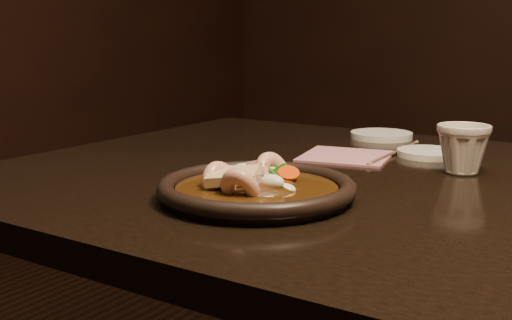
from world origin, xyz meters
The scene contains 8 objects.
table centered at (0.00, 0.00, 0.67)m, with size 1.60×0.90×0.75m.
plate centered at (-0.29, -0.20, 0.76)m, with size 0.27×0.27×0.03m.
stirfry centered at (-0.29, -0.20, 0.77)m, with size 0.13×0.15×0.06m.
saucer_left centered at (-0.34, 0.36, 0.76)m, with size 0.13×0.13×0.01m, color white.
saucer_right centered at (-0.19, 0.22, 0.76)m, with size 0.11×0.11×0.01m, color white.
tea_cup centered at (-0.10, 0.11, 0.79)m, with size 0.08×0.08×0.08m, color beige.
chopsticks centered at (-0.25, 0.20, 0.75)m, with size 0.02×0.26×0.01m.
napkin centered at (-0.31, 0.13, 0.75)m, with size 0.15×0.15×0.00m, color #B97281.
Camera 1 is at (0.17, -0.89, 0.97)m, focal length 45.00 mm.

